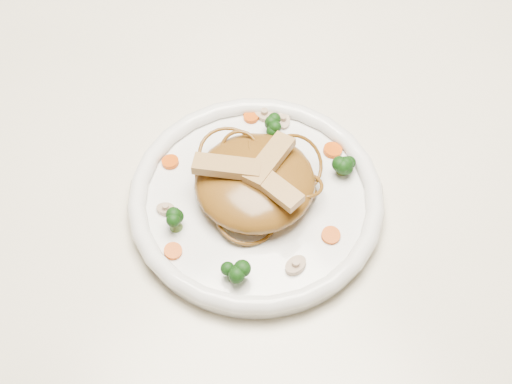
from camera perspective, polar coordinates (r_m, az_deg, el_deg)
ground at (r=1.55m, az=0.84°, el=-12.17°), size 4.00×4.00×0.00m
table at (r=0.98m, az=1.31°, el=2.23°), size 1.20×0.80×0.75m
plate at (r=0.82m, az=0.00°, el=-0.87°), size 0.31×0.31×0.02m
noodle_mound at (r=0.80m, az=-0.08°, el=0.76°), size 0.13×0.13×0.04m
chicken_a at (r=0.78m, az=1.02°, el=2.44°), size 0.07×0.05×0.01m
chicken_b at (r=0.78m, az=-2.21°, el=1.92°), size 0.07×0.07×0.01m
chicken_c at (r=0.76m, az=1.33°, el=0.46°), size 0.03×0.07×0.01m
broccoli_0 at (r=0.85m, az=1.27°, el=5.06°), size 0.03×0.03×0.03m
broccoli_1 at (r=0.78m, az=-6.15°, el=-2.04°), size 0.04×0.04×0.03m
broccoli_2 at (r=0.75m, az=-1.58°, el=-5.91°), size 0.04×0.04×0.03m
broccoli_3 at (r=0.83m, az=6.59°, el=2.13°), size 0.03×0.03×0.03m
carrot_0 at (r=0.87m, az=-0.37°, el=5.70°), size 0.02×0.02×0.00m
carrot_1 at (r=0.78m, az=-6.29°, el=-4.46°), size 0.02×0.02×0.00m
carrot_2 at (r=0.85m, az=5.82°, el=3.17°), size 0.03×0.03×0.00m
carrot_3 at (r=0.84m, az=-6.50°, el=2.28°), size 0.02×0.02×0.00m
carrot_4 at (r=0.79m, az=5.67°, el=-3.28°), size 0.03×0.03×0.00m
mushroom_0 at (r=0.77m, az=3.01°, el=-5.56°), size 0.03×0.03×0.01m
mushroom_1 at (r=0.87m, az=2.06°, el=5.40°), size 0.03×0.03×0.01m
mushroom_2 at (r=0.80m, az=-6.82°, el=-1.31°), size 0.03×0.03×0.01m
mushroom_3 at (r=0.88m, az=0.63°, el=5.88°), size 0.03×0.03×0.01m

